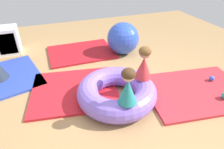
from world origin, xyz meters
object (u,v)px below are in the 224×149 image
at_px(child_in_teal, 128,86).
at_px(exercise_ball_large, 123,38).
at_px(inflatable_cushion, 117,92).
at_px(play_ball_blue, 212,78).
at_px(play_ball_green, 92,86).
at_px(child_in_red, 144,63).
at_px(storage_cube, 8,41).

distance_m(child_in_teal, exercise_ball_large, 2.02).
relative_size(inflatable_cushion, play_ball_blue, 13.41).
bearing_deg(inflatable_cushion, child_in_teal, -93.24).
distance_m(play_ball_blue, play_ball_green, 2.00).
distance_m(child_in_red, storage_cube, 3.03).
distance_m(inflatable_cushion, storage_cube, 2.78).
bearing_deg(child_in_teal, play_ball_green, 84.44).
distance_m(exercise_ball_large, storage_cube, 2.43).
distance_m(child_in_red, play_ball_blue, 1.34).
bearing_deg(storage_cube, child_in_teal, -60.05).
bearing_deg(storage_cube, exercise_ball_large, -19.96).
bearing_deg(exercise_ball_large, child_in_red, -101.22).
xyz_separation_m(inflatable_cushion, child_in_teal, (-0.02, -0.42, 0.39)).
xyz_separation_m(child_in_teal, child_in_red, (0.44, 0.43, 0.01)).
relative_size(inflatable_cushion, play_ball_green, 17.26).
bearing_deg(child_in_red, storage_cube, -64.53).
height_order(inflatable_cushion, child_in_teal, child_in_teal).
xyz_separation_m(play_ball_blue, play_ball_green, (-1.94, 0.48, -0.01)).
distance_m(inflatable_cushion, play_ball_blue, 1.67).
height_order(inflatable_cushion, play_ball_blue, inflatable_cushion).
relative_size(child_in_red, exercise_ball_large, 0.73).
height_order(child_in_red, exercise_ball_large, child_in_red).
distance_m(play_ball_blue, storage_cube, 4.04).
relative_size(play_ball_blue, storage_cube, 0.15).
xyz_separation_m(inflatable_cushion, storage_cube, (-1.58, 2.29, 0.12)).
bearing_deg(child_in_teal, exercise_ball_large, 45.66).
height_order(child_in_red, play_ball_green, child_in_red).
bearing_deg(play_ball_green, play_ball_blue, -13.95).
relative_size(play_ball_green, storage_cube, 0.12).
bearing_deg(child_in_red, play_ball_blue, 158.33).
xyz_separation_m(child_in_red, play_ball_green, (-0.69, 0.36, -0.47)).
bearing_deg(play_ball_blue, exercise_ball_large, 121.61).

